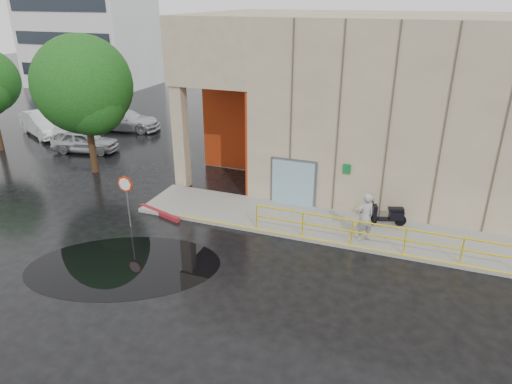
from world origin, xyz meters
TOP-DOWN VIEW (x-y plane):
  - ground at (0.00, 0.00)m, footprint 120.00×120.00m
  - sidewalk at (4.00, 4.50)m, footprint 20.00×3.00m
  - building at (5.10, 10.98)m, footprint 20.00×10.17m
  - guardrail at (4.25, 3.15)m, footprint 9.56×0.06m
  - distant_building at (-28.00, 27.98)m, footprint 12.00×8.08m
  - person at (3.66, 3.68)m, footprint 0.84×0.80m
  - scooter at (4.37, 5.21)m, footprint 1.68×0.98m
  - stop_sign at (-5.50, 1.66)m, footprint 0.68×0.09m
  - red_curb at (-5.00, 3.10)m, footprint 2.34×0.91m
  - puddle at (-4.00, -0.92)m, footprint 7.91×6.53m
  - car_a at (-13.82, 9.12)m, footprint 4.20×2.40m
  - car_b at (-18.84, 11.09)m, footprint 5.19×3.82m
  - car_c at (-14.50, 14.04)m, footprint 5.37×3.05m
  - tree_near at (-10.90, 6.42)m, footprint 4.95×4.95m

SIDE VIEW (x-z plane):
  - ground at x=0.00m, z-range 0.00..0.00m
  - puddle at x=-4.00m, z-range 0.00..0.01m
  - sidewalk at x=4.00m, z-range 0.00..0.15m
  - red_curb at x=-5.00m, z-range 0.00..0.18m
  - car_a at x=-13.82m, z-range 0.00..1.35m
  - guardrail at x=4.25m, z-range 0.16..1.19m
  - car_c at x=-14.50m, z-range 0.00..1.47m
  - car_b at x=-18.84m, z-range 0.00..1.63m
  - scooter at x=4.37m, z-range 0.24..1.51m
  - person at x=3.66m, z-range 0.15..2.09m
  - stop_sign at x=-5.50m, z-range 0.54..2.81m
  - building at x=5.10m, z-range 0.21..8.21m
  - tree_near at x=-10.90m, z-range 0.90..8.04m
  - distant_building at x=-28.00m, z-range 0.00..15.00m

